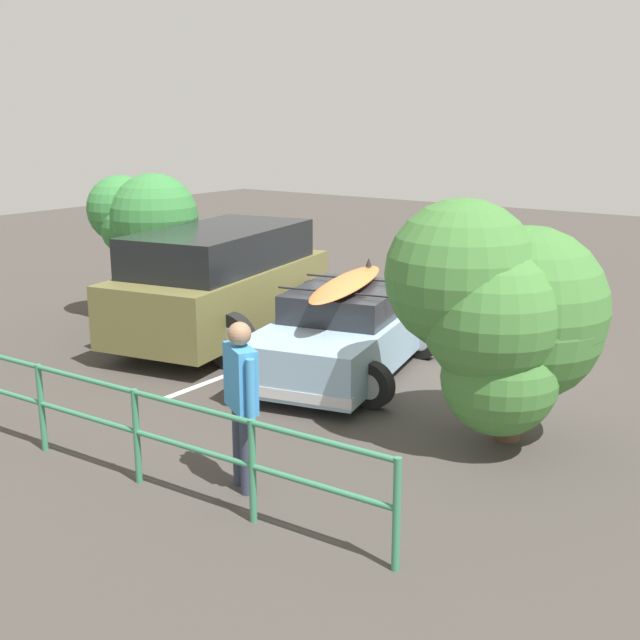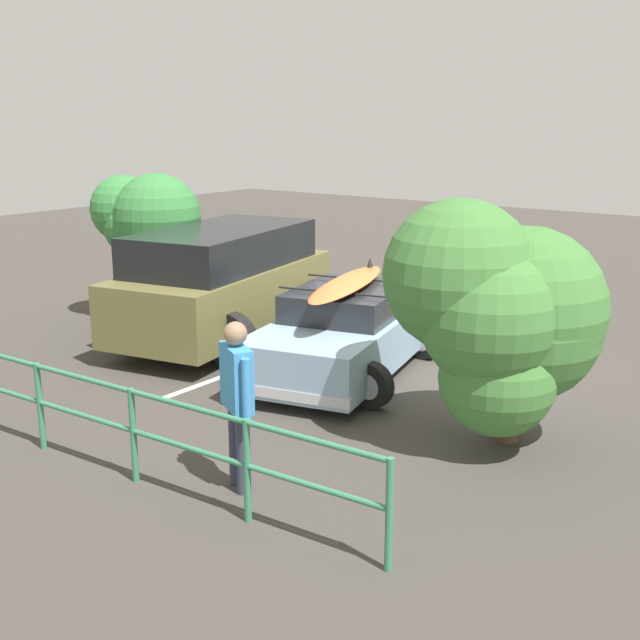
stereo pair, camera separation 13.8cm
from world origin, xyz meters
name	(u,v)px [view 2 (the right image)]	position (x,y,z in m)	size (l,w,h in m)	color
ground_plane	(378,372)	(0.00, 0.00, -0.01)	(44.00, 44.00, 0.02)	#423D38
parking_stripe	(275,357)	(1.72, 0.37, 0.00)	(4.92, 0.12, 0.00)	silver
sedan_car	(345,333)	(0.37, 0.34, 0.63)	(2.86, 4.21, 1.56)	#8CADC6
suv_car	(224,282)	(3.08, 0.06, 1.01)	(3.32, 4.81, 1.93)	brown
person_bystander	(237,390)	(-0.96, 4.14, 1.07)	(0.62, 0.43, 1.79)	#33384C
railing_fence	(39,393)	(1.56, 4.74, 0.68)	(9.23, 0.49, 1.03)	#387F5B
bush_near_left	(503,311)	(-2.57, 1.43, 1.60)	(2.36, 2.39, 2.88)	brown
bush_near_right	(147,225)	(5.03, -0.01, 1.81)	(2.38, 1.73, 2.75)	brown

